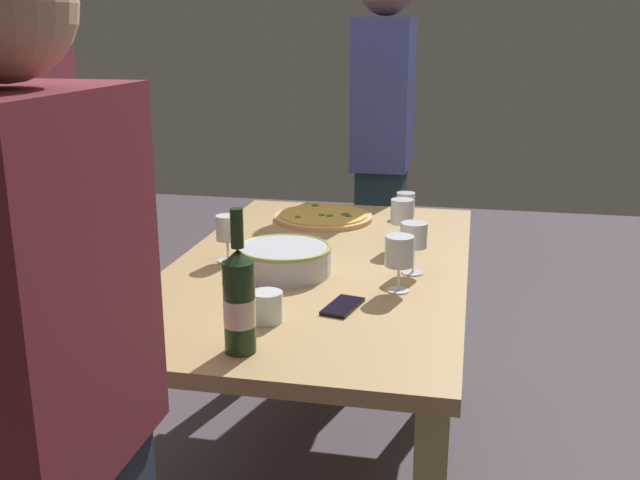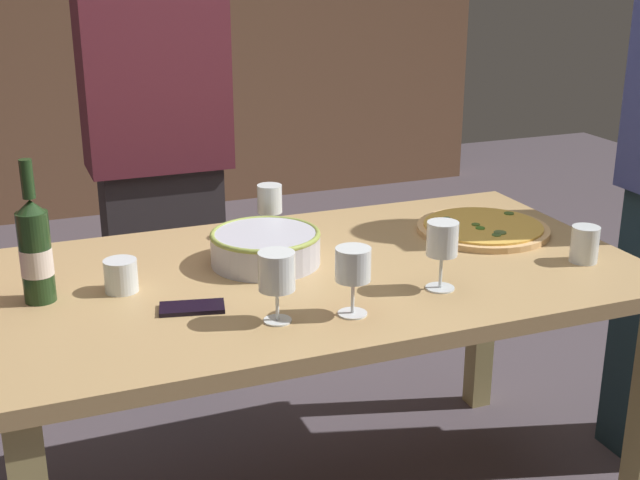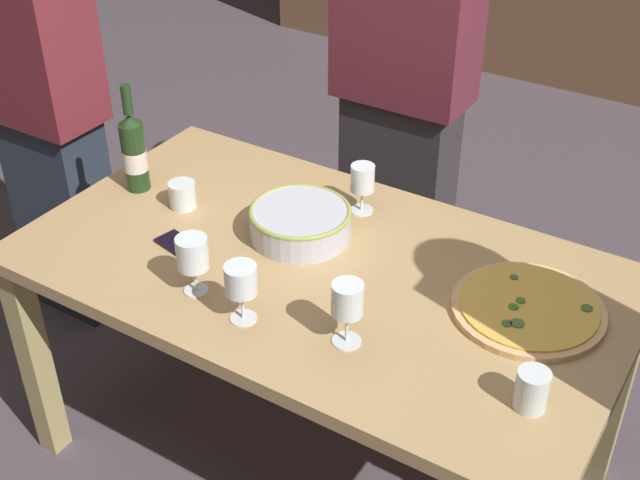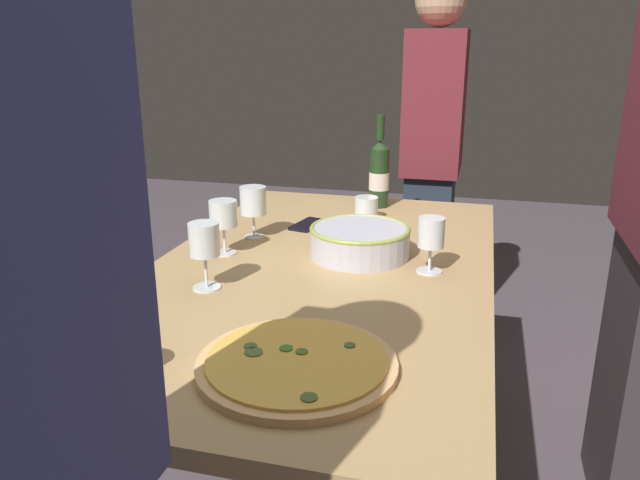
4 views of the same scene
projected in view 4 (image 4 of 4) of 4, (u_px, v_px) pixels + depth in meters
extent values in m
cube|color=tan|center=(320.00, 274.00, 1.66)|extent=(1.60, 0.90, 0.04)
cube|color=tan|center=(274.00, 287.00, 2.55)|extent=(0.07, 0.07, 0.71)
cube|color=tan|center=(469.00, 307.00, 2.36)|extent=(0.07, 0.07, 0.71)
cylinder|color=#E1B072|center=(297.00, 365.00, 1.13)|extent=(0.37, 0.37, 0.02)
cylinder|color=#E9B347|center=(297.00, 359.00, 1.13)|extent=(0.34, 0.34, 0.01)
cylinder|color=#407524|center=(286.00, 348.00, 1.16)|extent=(0.03, 0.03, 0.00)
cylinder|color=#446428|center=(309.00, 398.00, 1.00)|extent=(0.03, 0.03, 0.00)
cylinder|color=#496A27|center=(302.00, 352.00, 1.15)|extent=(0.02, 0.02, 0.00)
cylinder|color=#466A32|center=(252.00, 346.00, 1.17)|extent=(0.02, 0.02, 0.00)
cylinder|color=#536D39|center=(254.00, 352.00, 1.15)|extent=(0.03, 0.03, 0.00)
cylinder|color=#426333|center=(350.00, 345.00, 1.17)|extent=(0.02, 0.02, 0.00)
cylinder|color=silver|center=(360.00, 242.00, 1.72)|extent=(0.28, 0.28, 0.08)
torus|color=#9AAD4C|center=(360.00, 229.00, 1.71)|extent=(0.28, 0.28, 0.01)
cylinder|color=#1E381A|center=(379.00, 178.00, 2.23)|extent=(0.07, 0.07, 0.21)
cone|color=#1E381A|center=(380.00, 145.00, 2.19)|extent=(0.07, 0.07, 0.03)
cylinder|color=#1E381A|center=(381.00, 127.00, 2.17)|extent=(0.03, 0.03, 0.09)
cylinder|color=silver|center=(379.00, 181.00, 2.23)|extent=(0.07, 0.07, 0.06)
cylinder|color=white|center=(429.00, 271.00, 1.62)|extent=(0.07, 0.07, 0.00)
cylinder|color=white|center=(430.00, 259.00, 1.60)|extent=(0.01, 0.01, 0.07)
cylinder|color=white|center=(431.00, 232.00, 1.58)|extent=(0.07, 0.07, 0.08)
cylinder|color=maroon|center=(431.00, 239.00, 1.59)|extent=(0.06, 0.06, 0.04)
cylinder|color=white|center=(207.00, 287.00, 1.51)|extent=(0.07, 0.07, 0.00)
cylinder|color=white|center=(206.00, 271.00, 1.50)|extent=(0.01, 0.01, 0.08)
cylinder|color=white|center=(204.00, 239.00, 1.47)|extent=(0.07, 0.07, 0.08)
cylinder|color=maroon|center=(205.00, 251.00, 1.48)|extent=(0.06, 0.06, 0.02)
cylinder|color=white|center=(225.00, 253.00, 1.76)|extent=(0.07, 0.07, 0.00)
cylinder|color=white|center=(224.00, 239.00, 1.74)|extent=(0.01, 0.01, 0.08)
cylinder|color=white|center=(223.00, 213.00, 1.72)|extent=(0.08, 0.08, 0.07)
cylinder|color=maroon|center=(224.00, 222.00, 1.73)|extent=(0.07, 0.07, 0.02)
cylinder|color=white|center=(254.00, 237.00, 1.90)|extent=(0.06, 0.06, 0.00)
cylinder|color=white|center=(254.00, 225.00, 1.89)|extent=(0.01, 0.01, 0.07)
cylinder|color=white|center=(253.00, 200.00, 1.87)|extent=(0.08, 0.08, 0.08)
cylinder|color=maroon|center=(253.00, 207.00, 1.87)|extent=(0.07, 0.07, 0.05)
cylinder|color=white|center=(116.00, 355.00, 1.09)|extent=(0.07, 0.07, 0.09)
cylinder|color=white|center=(366.00, 208.00, 2.08)|extent=(0.08, 0.08, 0.08)
cube|color=black|center=(308.00, 225.00, 2.01)|extent=(0.16, 0.10, 0.01)
cube|color=#27313F|center=(427.00, 255.00, 2.83)|extent=(0.33, 0.20, 0.78)
cube|color=maroon|center=(435.00, 102.00, 2.62)|extent=(0.39, 0.24, 0.59)
sphere|color=tan|center=(441.00, 0.00, 2.50)|extent=(0.21, 0.21, 0.21)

